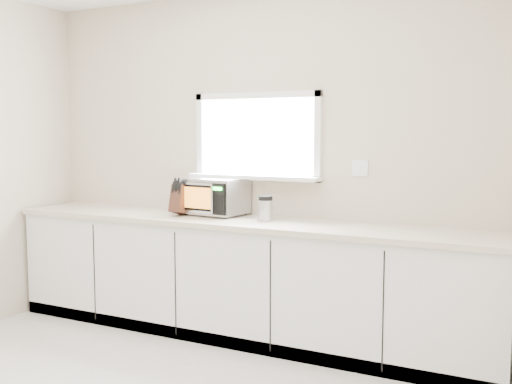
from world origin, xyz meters
The scene contains 7 objects.
back_wall centered at (0.00, 2.00, 1.36)m, with size 4.00×0.17×2.70m.
cabinets centered at (0.00, 1.70, 0.44)m, with size 3.92×0.60×0.88m, color white.
countertop centered at (0.00, 1.69, 0.90)m, with size 3.92×0.64×0.04m, color beige.
microwave centered at (-0.29, 1.82, 1.08)m, with size 0.49×0.42×0.30m.
knife_block centered at (-0.53, 1.67, 1.05)m, with size 0.11×0.22×0.31m.
cutting_board centered at (-0.55, 1.94, 1.06)m, with size 0.29×0.29×0.02m, color olive.
coffee_grinder centered at (0.21, 1.72, 1.01)m, with size 0.13×0.13×0.19m.
Camera 1 is at (2.16, -2.30, 1.58)m, focal length 42.00 mm.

